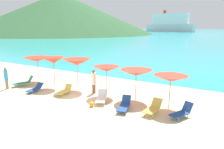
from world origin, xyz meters
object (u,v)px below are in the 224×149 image
(lounge_chair_2, at_px, (24,82))
(beachgoer_0, at_px, (6,78))
(lounge_chair_1, at_px, (153,108))
(cruise_ship, at_px, (170,24))
(lounge_chair_3, at_px, (101,98))
(lounge_chair_6, at_px, (124,105))
(umbrella_4, at_px, (136,73))
(umbrella_0, at_px, (37,59))
(beach_ball, at_px, (92,104))
(lounge_chair_4, at_px, (64,90))
(beachgoer_1, at_px, (94,81))
(umbrella_5, at_px, (171,78))
(lounge_chair_5, at_px, (35,88))
(umbrella_3, at_px, (107,69))
(umbrella_2, at_px, (77,62))
(lounge_chair_0, at_px, (182,112))
(umbrella_1, at_px, (53,60))

(lounge_chair_2, relative_size, beachgoer_0, 0.98)
(lounge_chair_1, relative_size, cruise_ship, 0.03)
(lounge_chair_3, height_order, beachgoer_0, beachgoer_0)
(lounge_chair_6, bearing_deg, umbrella_4, 78.91)
(umbrella_0, relative_size, beach_ball, 7.80)
(lounge_chair_4, relative_size, beachgoer_1, 0.77)
(lounge_chair_1, bearing_deg, umbrella_5, 71.58)
(lounge_chair_6, bearing_deg, lounge_chair_1, -3.28)
(lounge_chair_5, bearing_deg, beachgoer_1, 16.36)
(umbrella_3, distance_m, beachgoer_0, 8.00)
(umbrella_3, relative_size, lounge_chair_3, 1.36)
(beachgoer_1, height_order, beach_ball, beachgoer_1)
(umbrella_0, bearing_deg, cruise_ship, 101.56)
(umbrella_2, distance_m, lounge_chair_2, 5.04)
(umbrella_3, xyz_separation_m, lounge_chair_1, (3.85, -1.36, -1.57))
(lounge_chair_3, bearing_deg, beachgoer_1, 113.64)
(umbrella_4, bearing_deg, lounge_chair_5, -163.73)
(beachgoer_0, height_order, cruise_ship, cruise_ship)
(beachgoer_0, distance_m, beach_ball, 7.86)
(umbrella_0, height_order, lounge_chair_1, umbrella_0)
(umbrella_5, distance_m, beachgoer_1, 5.58)
(cruise_ship, bearing_deg, lounge_chair_2, -70.54)
(umbrella_2, distance_m, lounge_chair_5, 3.68)
(lounge_chair_5, height_order, cruise_ship, cruise_ship)
(umbrella_3, distance_m, lounge_chair_3, 2.12)
(umbrella_5, height_order, lounge_chair_1, umbrella_5)
(umbrella_0, relative_size, lounge_chair_0, 1.59)
(umbrella_3, xyz_separation_m, lounge_chair_3, (0.41, -1.33, -1.59))
(lounge_chair_2, height_order, beachgoer_0, beachgoer_0)
(umbrella_3, bearing_deg, beachgoer_0, -160.99)
(lounge_chair_0, bearing_deg, lounge_chair_3, -151.62)
(lounge_chair_2, distance_m, beachgoer_1, 6.24)
(umbrella_3, relative_size, lounge_chair_4, 1.56)
(lounge_chair_1, height_order, lounge_chair_4, lounge_chair_1)
(lounge_chair_5, distance_m, beachgoer_0, 2.58)
(umbrella_4, distance_m, lounge_chair_4, 5.29)
(umbrella_4, distance_m, lounge_chair_3, 2.75)
(umbrella_1, relative_size, umbrella_3, 1.16)
(umbrella_2, relative_size, cruise_ship, 0.05)
(umbrella_3, distance_m, lounge_chair_1, 4.37)
(umbrella_4, relative_size, beachgoer_1, 1.32)
(beachgoer_1, distance_m, cruise_ship, 195.85)
(umbrella_1, bearing_deg, umbrella_4, 4.12)
(beachgoer_1, bearing_deg, lounge_chair_2, -124.17)
(beachgoer_1, distance_m, beach_ball, 2.73)
(lounge_chair_4, xyz_separation_m, beach_ball, (3.01, -0.89, -0.15))
(lounge_chair_6, distance_m, beachgoer_1, 3.72)
(lounge_chair_1, bearing_deg, lounge_chair_4, -172.32)
(umbrella_0, distance_m, beachgoer_1, 6.24)
(lounge_chair_5, bearing_deg, beachgoer_0, -173.68)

